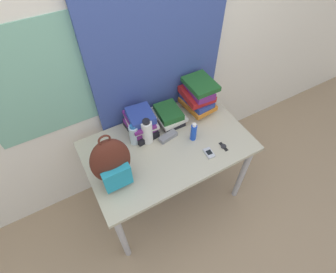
{
  "coord_description": "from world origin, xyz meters",
  "views": [
    {
      "loc": [
        -0.59,
        -0.69,
        2.34
      ],
      "look_at": [
        0.0,
        0.38,
        0.88
      ],
      "focal_mm": 28.0,
      "sensor_mm": 36.0,
      "label": 1
    }
  ],
  "objects_px": {
    "book_stack_left": "(141,122)",
    "sunscreen_bottle": "(194,132)",
    "sports_bottle": "(147,131)",
    "book_stack_center": "(168,115)",
    "wristwatch": "(224,146)",
    "water_bottle": "(134,135)",
    "cell_phone": "(209,153)",
    "backpack": "(111,163)",
    "book_stack_right": "(198,96)",
    "sunglasses_case": "(168,137)"
  },
  "relations": [
    {
      "from": "wristwatch",
      "to": "sunscreen_bottle",
      "type": "bearing_deg",
      "value": 131.09
    },
    {
      "from": "sports_bottle",
      "to": "cell_phone",
      "type": "bearing_deg",
      "value": -44.5
    },
    {
      "from": "sunscreen_bottle",
      "to": "wristwatch",
      "type": "xyz_separation_m",
      "value": [
        0.16,
        -0.18,
        -0.07
      ]
    },
    {
      "from": "backpack",
      "to": "book_stack_center",
      "type": "xyz_separation_m",
      "value": [
        0.59,
        0.31,
        -0.13
      ]
    },
    {
      "from": "backpack",
      "to": "book_stack_right",
      "type": "relative_size",
      "value": 1.51
    },
    {
      "from": "book_stack_right",
      "to": "sunglasses_case",
      "type": "distance_m",
      "value": 0.43
    },
    {
      "from": "cell_phone",
      "to": "sunglasses_case",
      "type": "height_order",
      "value": "sunglasses_case"
    },
    {
      "from": "water_bottle",
      "to": "book_stack_left",
      "type": "bearing_deg",
      "value": 40.68
    },
    {
      "from": "sports_bottle",
      "to": "cell_phone",
      "type": "relative_size",
      "value": 2.34
    },
    {
      "from": "book_stack_right",
      "to": "sunscreen_bottle",
      "type": "distance_m",
      "value": 0.34
    },
    {
      "from": "backpack",
      "to": "sports_bottle",
      "type": "bearing_deg",
      "value": 29.87
    },
    {
      "from": "book_stack_center",
      "to": "water_bottle",
      "type": "height_order",
      "value": "water_bottle"
    },
    {
      "from": "book_stack_left",
      "to": "sunscreen_bottle",
      "type": "bearing_deg",
      "value": -40.43
    },
    {
      "from": "book_stack_left",
      "to": "sports_bottle",
      "type": "bearing_deg",
      "value": -90.64
    },
    {
      "from": "cell_phone",
      "to": "sunglasses_case",
      "type": "bearing_deg",
      "value": 124.42
    },
    {
      "from": "book_stack_left",
      "to": "cell_phone",
      "type": "distance_m",
      "value": 0.56
    },
    {
      "from": "sunscreen_bottle",
      "to": "wristwatch",
      "type": "relative_size",
      "value": 1.87
    },
    {
      "from": "book_stack_left",
      "to": "sunglasses_case",
      "type": "height_order",
      "value": "book_stack_left"
    },
    {
      "from": "book_stack_center",
      "to": "sunglasses_case",
      "type": "height_order",
      "value": "book_stack_center"
    },
    {
      "from": "book_stack_left",
      "to": "water_bottle",
      "type": "distance_m",
      "value": 0.12
    },
    {
      "from": "book_stack_center",
      "to": "sunglasses_case",
      "type": "distance_m",
      "value": 0.2
    },
    {
      "from": "book_stack_center",
      "to": "cell_phone",
      "type": "distance_m",
      "value": 0.46
    },
    {
      "from": "book_stack_right",
      "to": "sunglasses_case",
      "type": "relative_size",
      "value": 1.9
    },
    {
      "from": "water_bottle",
      "to": "sports_bottle",
      "type": "height_order",
      "value": "sports_bottle"
    },
    {
      "from": "book_stack_right",
      "to": "cell_phone",
      "type": "bearing_deg",
      "value": -112.16
    },
    {
      "from": "book_stack_left",
      "to": "sunscreen_bottle",
      "type": "xyz_separation_m",
      "value": [
        0.31,
        -0.26,
        -0.02
      ]
    },
    {
      "from": "backpack",
      "to": "sunglasses_case",
      "type": "distance_m",
      "value": 0.54
    },
    {
      "from": "book_stack_center",
      "to": "book_stack_left",
      "type": "bearing_deg",
      "value": -179.52
    },
    {
      "from": "book_stack_left",
      "to": "sports_bottle",
      "type": "xyz_separation_m",
      "value": [
        -0.0,
        -0.11,
        0.01
      ]
    },
    {
      "from": "water_bottle",
      "to": "sports_bottle",
      "type": "xyz_separation_m",
      "value": [
        0.09,
        -0.03,
        0.02
      ]
    },
    {
      "from": "sports_bottle",
      "to": "cell_phone",
      "type": "height_order",
      "value": "sports_bottle"
    },
    {
      "from": "book_stack_center",
      "to": "wristwatch",
      "type": "height_order",
      "value": "book_stack_center"
    },
    {
      "from": "book_stack_center",
      "to": "wristwatch",
      "type": "xyz_separation_m",
      "value": [
        0.22,
        -0.45,
        -0.05
      ]
    },
    {
      "from": "book_stack_left",
      "to": "sports_bottle",
      "type": "relative_size",
      "value": 1.25
    },
    {
      "from": "book_stack_right",
      "to": "sports_bottle",
      "type": "relative_size",
      "value": 1.34
    },
    {
      "from": "book_stack_right",
      "to": "sunglasses_case",
      "type": "height_order",
      "value": "book_stack_right"
    },
    {
      "from": "book_stack_left",
      "to": "wristwatch",
      "type": "xyz_separation_m",
      "value": [
        0.47,
        -0.45,
        -0.09
      ]
    },
    {
      "from": "book_stack_right",
      "to": "wristwatch",
      "type": "distance_m",
      "value": 0.47
    },
    {
      "from": "book_stack_right",
      "to": "sunscreen_bottle",
      "type": "height_order",
      "value": "book_stack_right"
    },
    {
      "from": "backpack",
      "to": "water_bottle",
      "type": "xyz_separation_m",
      "value": [
        0.25,
        0.23,
        -0.1
      ]
    },
    {
      "from": "book_stack_right",
      "to": "wristwatch",
      "type": "bearing_deg",
      "value": -96.27
    },
    {
      "from": "book_stack_left",
      "to": "book_stack_right",
      "type": "xyz_separation_m",
      "value": [
        0.52,
        0.0,
        0.05
      ]
    },
    {
      "from": "sports_bottle",
      "to": "wristwatch",
      "type": "distance_m",
      "value": 0.58
    },
    {
      "from": "cell_phone",
      "to": "backpack",
      "type": "bearing_deg",
      "value": 168.6
    },
    {
      "from": "sunscreen_bottle",
      "to": "sports_bottle",
      "type": "bearing_deg",
      "value": 153.99
    },
    {
      "from": "book_stack_right",
      "to": "cell_phone",
      "type": "distance_m",
      "value": 0.5
    },
    {
      "from": "cell_phone",
      "to": "water_bottle",
      "type": "bearing_deg",
      "value": 139.72
    },
    {
      "from": "book_stack_left",
      "to": "book_stack_right",
      "type": "height_order",
      "value": "book_stack_right"
    },
    {
      "from": "cell_phone",
      "to": "wristwatch",
      "type": "relative_size",
      "value": 1.07
    },
    {
      "from": "sunscreen_bottle",
      "to": "sunglasses_case",
      "type": "xyz_separation_m",
      "value": [
        -0.17,
        0.1,
        -0.06
      ]
    }
  ]
}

